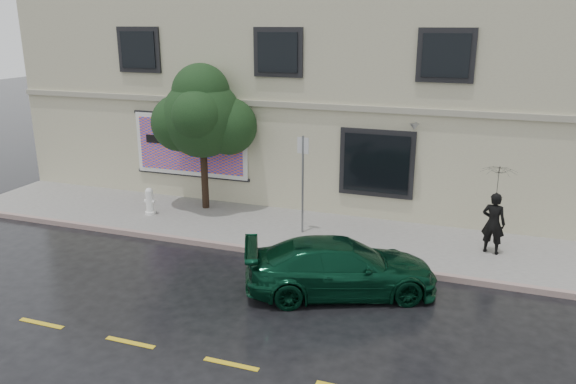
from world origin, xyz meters
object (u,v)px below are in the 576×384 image
(pedestrian, at_px, (493,223))
(fire_hydrant, at_px, (150,201))
(car, at_px, (341,267))
(street_tree, at_px, (202,118))

(pedestrian, height_order, fire_hydrant, pedestrian)
(car, distance_m, fire_hydrant, 7.69)
(car, xyz_separation_m, fire_hydrant, (-7.08, 3.00, -0.07))
(car, bearing_deg, street_tree, 30.68)
(car, height_order, pedestrian, pedestrian)
(pedestrian, relative_size, fire_hydrant, 1.91)
(car, height_order, street_tree, street_tree)
(car, xyz_separation_m, street_tree, (-5.71, 4.20, 2.51))
(street_tree, bearing_deg, pedestrian, -5.54)
(pedestrian, distance_m, fire_hydrant, 10.39)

